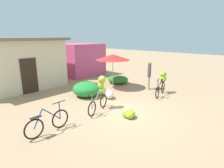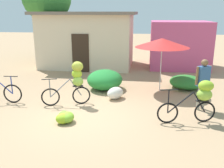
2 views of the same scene
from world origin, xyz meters
name	(u,v)px [view 1 (image 1 of 2)]	position (x,y,z in m)	size (l,w,h in m)	color
ground_plane	(124,112)	(0.00, 0.00, 0.00)	(60.00, 60.00, 0.00)	tan
building_low	(16,63)	(-1.50, 7.44, 1.57)	(5.57, 3.94, 3.10)	beige
shop_pink	(81,59)	(3.74, 7.70, 1.29)	(3.20, 2.80, 2.59)	#C84D7E
hedge_bush_front_left	(86,89)	(0.27, 2.86, 0.40)	(1.45, 1.52, 0.81)	#258134
hedge_bush_front_right	(118,79)	(3.62, 3.48, 0.26)	(1.36, 1.46, 0.53)	#2B762D
market_umbrella	(113,57)	(2.52, 2.97, 1.94)	(2.11, 2.11, 2.12)	beige
bicycle_leftmost	(48,123)	(-3.14, 0.78, 0.37)	(1.66, 0.17, 0.98)	black
bicycle_near_pile	(101,90)	(-0.46, 0.98, 0.87)	(1.60, 0.63, 1.51)	black
bicycle_center_loaded	(162,81)	(3.47, 0.07, 0.77)	(1.69, 0.54, 1.25)	black
banana_pile_on_ground	(129,114)	(-0.33, -0.50, 0.16)	(0.56, 0.64, 0.31)	#93C125
produce_sack	(109,94)	(0.85, 1.73, 0.22)	(0.70, 0.44, 0.44)	silver
person_vendor	(149,73)	(3.76, 1.10, 1.03)	(0.51, 0.37, 1.67)	gray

